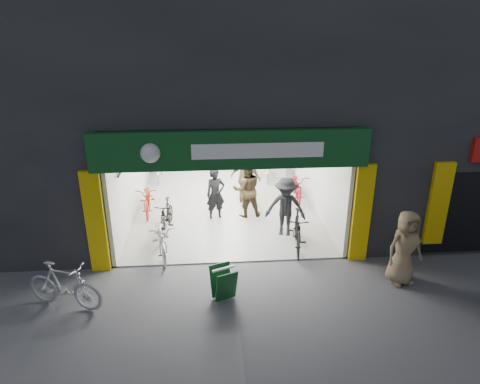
{
  "coord_description": "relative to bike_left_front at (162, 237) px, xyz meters",
  "views": [
    {
      "loc": [
        -0.52,
        -9.48,
        5.76
      ],
      "look_at": [
        0.33,
        1.5,
        1.36
      ],
      "focal_mm": 32.0,
      "sensor_mm": 36.0,
      "label": 1
    }
  ],
  "objects": [
    {
      "name": "pedestrian_near",
      "position": [
        5.73,
        -1.74,
        0.41
      ],
      "size": [
        0.99,
        0.76,
        1.82
      ],
      "primitive_type": "imported",
      "rotation": [
        0.0,
        0.0,
        0.21
      ],
      "color": "#866F4E",
      "rests_on": "ground"
    },
    {
      "name": "building",
      "position": [
        2.71,
        4.39,
        3.82
      ],
      "size": [
        17.0,
        10.27,
        8.0
      ],
      "color": "#232326",
      "rests_on": "ground"
    },
    {
      "name": "bike_left_midfront",
      "position": [
        0.0,
        1.38,
        -0.02
      ],
      "size": [
        0.67,
        1.64,
        0.95
      ],
      "primitive_type": "imported",
      "rotation": [
        0.0,
        0.0,
        -0.14
      ],
      "color": "black",
      "rests_on": "ground"
    },
    {
      "name": "bike_right_back",
      "position": [
        3.6,
        5.59,
        0.1
      ],
      "size": [
        0.88,
        2.05,
        1.19
      ],
      "primitive_type": "imported",
      "rotation": [
        0.0,
        0.0,
        -0.17
      ],
      "color": "#A6A5AA",
      "rests_on": "ground"
    },
    {
      "name": "ground",
      "position": [
        1.8,
        -0.6,
        -0.5
      ],
      "size": [
        60.0,
        60.0,
        0.0
      ],
      "primitive_type": "plane",
      "color": "#56565B",
      "rests_on": "ground"
    },
    {
      "name": "customer_a",
      "position": [
        1.47,
        2.1,
        0.32
      ],
      "size": [
        0.68,
        0.54,
        1.64
      ],
      "primitive_type": "imported",
      "rotation": [
        0.0,
        0.0,
        0.28
      ],
      "color": "black",
      "rests_on": "ground"
    },
    {
      "name": "sandwich_board",
      "position": [
        1.53,
        -2.08,
        -0.08
      ],
      "size": [
        0.64,
        0.65,
        0.76
      ],
      "rotation": [
        0.0,
        0.0,
        0.38
      ],
      "color": "#11441C",
      "rests_on": "ground"
    },
    {
      "name": "bike_left_midback",
      "position": [
        -0.7,
        2.75,
        -0.02
      ],
      "size": [
        0.81,
        1.89,
        0.96
      ],
      "primitive_type": "imported",
      "rotation": [
        0.0,
        0.0,
        0.1
      ],
      "color": "#9C1B0E",
      "rests_on": "ground"
    },
    {
      "name": "bike_left_back",
      "position": [
        -0.7,
        5.88,
        0.1
      ],
      "size": [
        0.78,
        2.05,
        1.2
      ],
      "primitive_type": "imported",
      "rotation": [
        0.0,
        0.0,
        0.11
      ],
      "color": "#B8B7BC",
      "rests_on": "ground"
    },
    {
      "name": "parked_bike",
      "position": [
        -1.87,
        -2.11,
        0.04
      ],
      "size": [
        1.86,
        1.09,
        1.08
      ],
      "primitive_type": "imported",
      "rotation": [
        0.0,
        0.0,
        1.22
      ],
      "color": "silver",
      "rests_on": "ground"
    },
    {
      "name": "customer_c",
      "position": [
        3.41,
        0.81,
        0.38
      ],
      "size": [
        1.27,
        0.91,
        1.77
      ],
      "primitive_type": "imported",
      "rotation": [
        0.0,
        0.0,
        -0.24
      ],
      "color": "black",
      "rests_on": "ground"
    },
    {
      "name": "customer_b",
      "position": [
        2.44,
        2.2,
        0.42
      ],
      "size": [
        0.96,
        0.79,
        1.83
      ],
      "primitive_type": "imported",
      "rotation": [
        0.0,
        0.0,
        3.25
      ],
      "color": "#3E301C",
      "rests_on": "ground"
    },
    {
      "name": "bike_left_front",
      "position": [
        0.0,
        0.0,
        0.0
      ],
      "size": [
        1.01,
        1.99,
        1.0
      ],
      "primitive_type": "imported",
      "rotation": [
        0.0,
        0.0,
        0.19
      ],
      "color": "#AFAFB4",
      "rests_on": "ground"
    },
    {
      "name": "customer_d",
      "position": [
        2.5,
        3.24,
        0.41
      ],
      "size": [
        1.15,
        0.87,
        1.81
      ],
      "primitive_type": "imported",
      "rotation": [
        0.0,
        0.0,
        2.68
      ],
      "color": "#85694D",
      "rests_on": "ground"
    },
    {
      "name": "bike_right_front",
      "position": [
        3.6,
        0.0,
        0.04
      ],
      "size": [
        0.76,
        1.83,
        1.07
      ],
      "primitive_type": "imported",
      "rotation": [
        0.0,
        0.0,
        -0.15
      ],
      "color": "black",
      "rests_on": "ground"
    },
    {
      "name": "bike_right_mid",
      "position": [
        4.3,
        3.44,
        -0.0
      ],
      "size": [
        0.81,
        1.94,
        0.99
      ],
      "primitive_type": "imported",
      "rotation": [
        0.0,
        0.0,
        -0.08
      ],
      "color": "maroon",
      "rests_on": "ground"
    }
  ]
}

